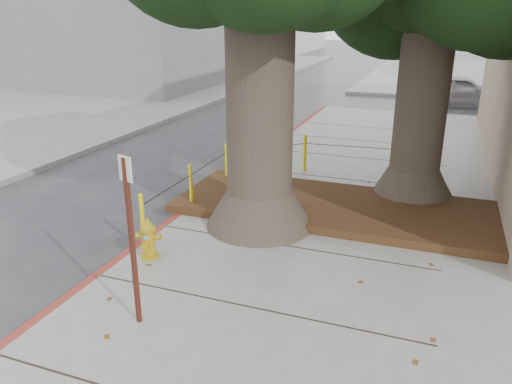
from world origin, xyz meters
TOP-DOWN VIEW (x-y plane):
  - ground at (0.00, 0.00)m, footprint 140.00×140.00m
  - sidewalk_far at (6.00, 30.00)m, footprint 16.00×20.00m
  - sidewalk_opposite at (-14.00, 10.00)m, footprint 14.00×60.00m
  - curb_red at (-2.00, 2.50)m, footprint 0.14×26.00m
  - planter_bed at (0.90, 3.90)m, footprint 6.40×2.60m
  - bollard_ring at (-0.87, 4.38)m, footprint 3.79×5.39m
  - fire_hydrant at (-1.54, 0.80)m, footprint 0.37×0.35m
  - signpost at (-0.69, -0.82)m, footprint 0.22×0.09m
  - car_silver at (3.38, 18.44)m, footprint 4.18×2.08m
  - car_dark at (-11.81, 18.06)m, footprint 1.82×3.97m

SIDE VIEW (x-z plane):
  - ground at x=0.00m, z-range 0.00..0.00m
  - sidewalk_far at x=6.00m, z-range 0.00..0.15m
  - sidewalk_opposite at x=-14.00m, z-range 0.00..0.15m
  - curb_red at x=-2.00m, z-range -0.01..0.15m
  - planter_bed at x=0.90m, z-range 0.15..0.31m
  - fire_hydrant at x=-1.54m, z-range 0.14..0.84m
  - car_dark at x=-11.81m, z-range 0.00..1.13m
  - bollard_ring at x=-0.87m, z-range 0.19..1.14m
  - car_silver at x=3.38m, z-range 0.00..1.37m
  - signpost at x=-0.69m, z-range 0.30..2.56m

